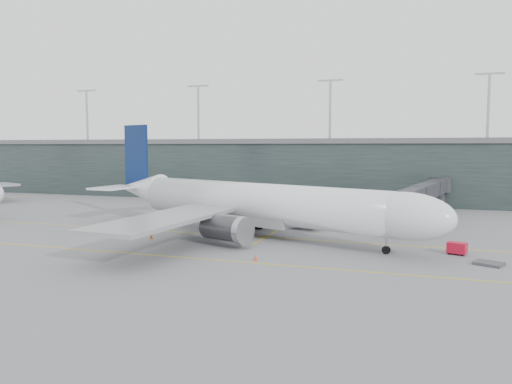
% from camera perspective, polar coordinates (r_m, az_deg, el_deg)
% --- Properties ---
extents(ground, '(320.00, 320.00, 0.00)m').
position_cam_1_polar(ground, '(79.10, -1.49, -4.49)').
color(ground, slate).
rests_on(ground, ground).
extents(taxiline_a, '(160.00, 0.25, 0.02)m').
position_cam_1_polar(taxiline_a, '(75.41, -2.54, -4.96)').
color(taxiline_a, gold).
rests_on(taxiline_a, ground).
extents(taxiline_b, '(160.00, 0.25, 0.02)m').
position_cam_1_polar(taxiline_b, '(61.04, -7.98, -7.44)').
color(taxiline_b, gold).
rests_on(taxiline_b, ground).
extents(taxiline_lead_main, '(0.25, 60.00, 0.02)m').
position_cam_1_polar(taxiline_lead_main, '(96.67, 5.37, -2.72)').
color(taxiline_lead_main, gold).
rests_on(taxiline_lead_main, ground).
extents(terminal, '(240.00, 36.00, 29.00)m').
position_cam_1_polar(terminal, '(134.06, 7.02, 2.74)').
color(terminal, '#1D2727').
rests_on(terminal, ground).
extents(main_aircraft, '(59.46, 54.88, 17.25)m').
position_cam_1_polar(main_aircraft, '(74.74, -0.24, -1.31)').
color(main_aircraft, silver).
rests_on(main_aircraft, ground).
extents(jet_bridge, '(11.37, 44.06, 6.75)m').
position_cam_1_polar(jet_bridge, '(98.06, 18.30, 0.11)').
color(jet_bridge, '#2C2C31').
rests_on(jet_bridge, ground).
extents(gse_cart, '(2.54, 2.03, 1.51)m').
position_cam_1_polar(gse_cart, '(66.82, 21.99, -5.94)').
color(gse_cart, '#B80D26').
rests_on(gse_cart, ground).
extents(baggage_dolly, '(3.64, 3.35, 0.29)m').
position_cam_1_polar(baggage_dolly, '(62.70, 25.07, -7.40)').
color(baggage_dolly, '#3D3C42').
rests_on(baggage_dolly, ground).
extents(uld_a, '(2.31, 1.89, 2.03)m').
position_cam_1_polar(uld_a, '(89.53, -1.93, -2.66)').
color(uld_a, '#333337').
rests_on(uld_a, ground).
extents(uld_b, '(2.35, 2.11, 1.77)m').
position_cam_1_polar(uld_b, '(90.77, -0.04, -2.63)').
color(uld_b, '#333337').
rests_on(uld_b, ground).
extents(uld_c, '(2.09, 1.84, 1.63)m').
position_cam_1_polar(uld_c, '(87.95, 0.18, -2.93)').
color(uld_c, '#333337').
rests_on(uld_c, ground).
extents(cone_nose, '(0.42, 0.42, 0.66)m').
position_cam_1_polar(cone_nose, '(70.12, 22.93, -5.89)').
color(cone_nose, red).
rests_on(cone_nose, ground).
extents(cone_wing_stbd, '(0.47, 0.47, 0.75)m').
position_cam_1_polar(cone_wing_stbd, '(58.93, -0.05, -7.49)').
color(cone_wing_stbd, '#CC3E0B').
rests_on(cone_wing_stbd, ground).
extents(cone_wing_port, '(0.46, 0.46, 0.73)m').
position_cam_1_polar(cone_wing_port, '(86.60, 5.31, -3.41)').
color(cone_wing_port, orange).
rests_on(cone_wing_port, ground).
extents(cone_tail, '(0.49, 0.49, 0.79)m').
position_cam_1_polar(cone_tail, '(74.04, -11.91, -4.96)').
color(cone_tail, '#CF450B').
rests_on(cone_tail, ground).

